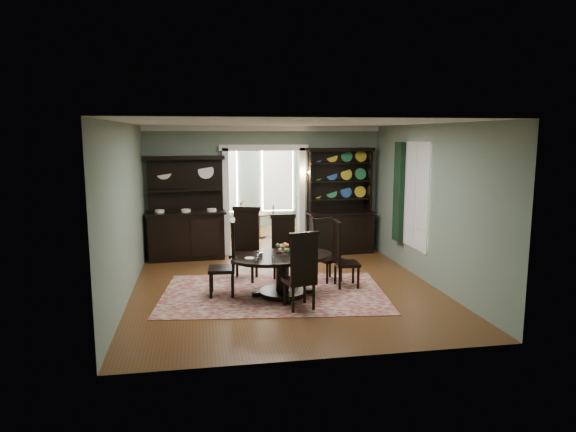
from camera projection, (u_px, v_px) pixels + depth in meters
name	position (u px, v px, depth m)	size (l,w,h in m)	color
room	(285.00, 204.00, 9.19)	(5.51, 6.01, 3.01)	#5C3418
parlor	(253.00, 180.00, 14.54)	(3.51, 3.50, 3.01)	#5C3418
doorway_trim	(264.00, 185.00, 12.06)	(2.08, 0.25, 2.57)	silver
right_window	(407.00, 194.00, 10.51)	(0.15, 1.47, 2.12)	white
wall_sconce	(305.00, 174.00, 12.03)	(0.27, 0.21, 0.21)	#BB7131
rug	(274.00, 293.00, 9.12)	(3.91, 2.49, 0.01)	maroon
dining_table	(283.00, 268.00, 8.94)	(2.04, 2.03, 0.72)	black
centerpiece	(283.00, 252.00, 8.89)	(1.28, 0.82, 0.21)	silver
chair_far_left	(246.00, 241.00, 9.99)	(0.65, 0.63, 1.42)	black
chair_far_mid	(284.00, 246.00, 9.87)	(0.50, 0.47, 1.29)	black
chair_far_right	(326.00, 248.00, 9.92)	(0.58, 0.57, 1.21)	black
chair_end_left	(228.00, 256.00, 8.93)	(0.51, 0.53, 1.34)	black
chair_end_right	(341.00, 253.00, 9.42)	(0.45, 0.48, 1.25)	black
chair_near	(302.00, 269.00, 8.15)	(0.56, 0.54, 1.30)	black
sideboard	(186.00, 223.00, 11.61)	(1.79, 0.69, 2.33)	black
welsh_dresser	(340.00, 215.00, 12.21)	(1.63, 0.69, 2.50)	black
parlor_table	(258.00, 222.00, 14.07)	(0.72, 0.72, 0.67)	#5E301A
parlor_chair_left	(238.00, 219.00, 13.93)	(0.47, 0.46, 1.02)	#5E301A
parlor_chair_right	(277.00, 220.00, 14.03)	(0.41, 0.39, 0.90)	#5E301A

